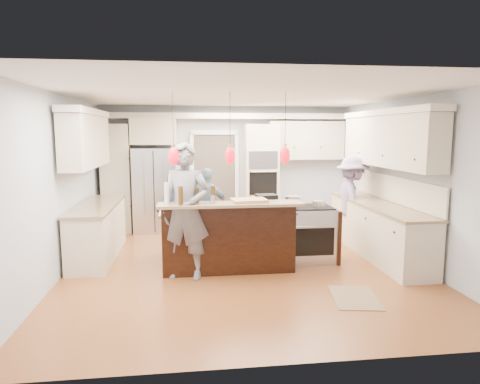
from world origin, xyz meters
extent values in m
plane|color=#A25C2C|center=(0.00, 0.00, 0.00)|extent=(6.00, 6.00, 0.00)
cube|color=#B2BCC6|center=(0.00, 3.00, 1.35)|extent=(5.50, 0.04, 2.70)
cube|color=#B2BCC6|center=(0.00, -3.00, 1.35)|extent=(5.50, 0.04, 2.70)
cube|color=#B2BCC6|center=(-2.75, 0.00, 1.35)|extent=(0.04, 6.00, 2.70)
cube|color=#B2BCC6|center=(2.75, 0.00, 1.35)|extent=(0.04, 6.00, 2.70)
cube|color=white|center=(0.00, 0.00, 2.70)|extent=(5.50, 6.00, 0.04)
cube|color=#B7B7BC|center=(-1.55, 2.64, 0.90)|extent=(0.90, 0.70, 1.80)
cube|color=beige|center=(0.75, 2.67, 1.15)|extent=(0.72, 0.64, 2.30)
cube|color=black|center=(0.75, 2.34, 1.55)|extent=(0.60, 0.02, 0.35)
cube|color=black|center=(0.75, 2.34, 1.05)|extent=(0.60, 0.02, 0.50)
cylinder|color=#B7B7BC|center=(0.75, 2.31, 1.30)|extent=(0.55, 0.02, 0.02)
cube|color=beige|center=(-2.35, 2.70, 1.15)|extent=(0.60, 0.58, 2.30)
cube|color=beige|center=(-1.55, 2.70, 2.15)|extent=(0.95, 0.58, 0.55)
cube|color=beige|center=(1.80, 2.82, 1.95)|extent=(1.70, 0.35, 0.85)
cube|color=beige|center=(0.00, 2.80, 2.48)|extent=(5.30, 0.38, 0.12)
cube|color=#4C443A|center=(-0.25, 2.99, 1.05)|extent=(0.90, 0.06, 2.10)
cube|color=white|center=(-0.25, 2.95, 2.13)|extent=(1.04, 0.06, 0.10)
cube|color=beige|center=(2.40, 0.30, 0.44)|extent=(0.60, 3.00, 0.88)
cube|color=tan|center=(2.40, 0.30, 0.90)|extent=(0.64, 3.05, 0.04)
cube|color=beige|center=(2.52, 0.30, 1.98)|extent=(0.35, 3.00, 0.85)
cube|color=beige|center=(2.51, 0.30, 2.46)|extent=(0.37, 3.10, 0.10)
cube|color=beige|center=(-2.40, 0.80, 0.44)|extent=(0.60, 2.20, 0.88)
cube|color=tan|center=(-2.40, 0.80, 0.90)|extent=(0.64, 2.25, 0.04)
cube|color=beige|center=(-2.52, 0.80, 1.98)|extent=(0.35, 2.20, 0.85)
cube|color=beige|center=(-2.51, 0.80, 2.46)|extent=(0.37, 2.30, 0.10)
cube|color=black|center=(-0.25, 0.15, 0.44)|extent=(2.00, 1.00, 0.88)
cube|color=tan|center=(-0.25, 0.15, 0.90)|extent=(2.10, 1.10, 0.04)
cube|color=black|center=(-0.25, -0.41, 0.54)|extent=(2.00, 0.12, 1.08)
cube|color=tan|center=(-0.25, -0.55, 1.10)|extent=(2.10, 0.42, 0.04)
cube|color=black|center=(0.45, 0.36, 1.01)|extent=(0.36, 0.30, 0.18)
cube|color=#B7B7BC|center=(1.13, 0.15, 0.45)|extent=(0.76, 0.66, 0.90)
cube|color=black|center=(1.13, -0.19, 0.40)|extent=(0.65, 0.01, 0.45)
cube|color=black|center=(1.13, 0.15, 0.91)|extent=(0.72, 0.59, 0.02)
cube|color=black|center=(1.54, 0.15, 0.44)|extent=(0.06, 0.71, 0.88)
cylinder|color=black|center=(-1.05, -0.51, 2.33)|extent=(0.01, 0.01, 0.75)
ellipsoid|color=red|center=(-1.05, -0.51, 1.80)|extent=(0.15, 0.15, 0.26)
cylinder|color=black|center=(-0.25, -0.51, 2.33)|extent=(0.01, 0.01, 0.75)
ellipsoid|color=red|center=(-0.25, -0.51, 1.80)|extent=(0.15, 0.15, 0.26)
cylinder|color=black|center=(0.55, -0.51, 2.33)|extent=(0.01, 0.01, 0.75)
ellipsoid|color=red|center=(0.55, -0.51, 1.80)|extent=(0.15, 0.15, 0.26)
imported|color=slate|center=(-0.90, -0.45, 1.00)|extent=(0.82, 0.65, 1.99)
imported|color=navy|center=(-1.10, 0.85, 0.74)|extent=(0.79, 0.65, 1.49)
imported|color=slate|center=(-0.50, 1.30, 0.74)|extent=(0.93, 0.57, 1.48)
imported|color=gray|center=(2.25, 1.11, 0.85)|extent=(0.69, 1.13, 1.69)
cube|color=olive|center=(1.27, -1.53, 0.01)|extent=(0.70, 0.91, 0.01)
cylinder|color=silver|center=(-1.16, -0.51, 1.27)|extent=(0.09, 0.09, 0.30)
cylinder|color=#41270B|center=(-0.73, -0.47, 1.23)|extent=(0.06, 0.06, 0.21)
cylinder|color=#41270B|center=(-0.96, -0.66, 1.25)|extent=(0.08, 0.08, 0.27)
cylinder|color=#41270B|center=(-0.50, -0.52, 1.24)|extent=(0.07, 0.07, 0.25)
cylinder|color=#B7B7BC|center=(-0.51, -0.57, 1.18)|extent=(0.08, 0.08, 0.12)
cube|color=tan|center=(0.03, -0.47, 1.14)|extent=(0.54, 0.41, 0.04)
cylinder|color=#B7B7BC|center=(0.89, 0.32, 1.00)|extent=(0.26, 0.26, 0.15)
cylinder|color=#B7B7BC|center=(1.27, 0.10, 0.97)|extent=(0.20, 0.20, 0.10)
camera|label=1|loc=(-0.87, -6.61, 2.14)|focal=32.00mm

